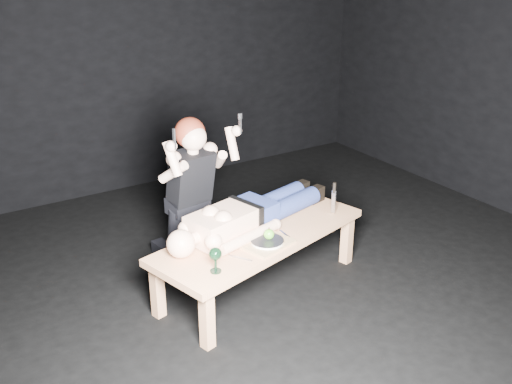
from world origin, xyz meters
TOP-DOWN VIEW (x-y plane):
  - ground at (0.00, 0.00)m, footprint 5.00×5.00m
  - back_wall at (0.00, 2.50)m, footprint 5.00×0.00m
  - table at (-0.21, 0.11)m, footprint 1.76×1.01m
  - lying_man at (-0.20, 0.25)m, footprint 1.62×0.84m
  - kneeling_woman at (-0.51, 0.70)m, footprint 0.76×0.83m
  - serving_tray at (-0.27, -0.07)m, footprint 0.39×0.32m
  - plate at (-0.27, -0.07)m, footprint 0.28×0.28m
  - apple at (-0.25, -0.06)m, footprint 0.07×0.07m
  - goblet at (-0.75, -0.20)m, footprint 0.10×0.10m
  - fork_flat at (-0.53, -0.13)m, footprint 0.10×0.16m
  - knife_flat at (-0.08, -0.03)m, footprint 0.03×0.18m
  - spoon_flat at (-0.16, 0.05)m, footprint 0.12×0.15m
  - carving_knife at (0.44, 0.08)m, footprint 0.04×0.04m

SIDE VIEW (x-z plane):
  - ground at x=0.00m, z-range 0.00..0.00m
  - table at x=-0.21m, z-range 0.00..0.45m
  - fork_flat at x=-0.53m, z-range 0.45..0.46m
  - knife_flat at x=-0.08m, z-range 0.45..0.46m
  - spoon_flat at x=-0.16m, z-range 0.45..0.46m
  - serving_tray at x=-0.27m, z-range 0.45..0.47m
  - plate at x=-0.27m, z-range 0.47..0.49m
  - apple at x=-0.25m, z-range 0.49..0.56m
  - goblet at x=-0.75m, z-range 0.45..0.62m
  - lying_man at x=-0.20m, z-range 0.45..0.70m
  - carving_knife at x=0.44m, z-range 0.45..0.71m
  - kneeling_woman at x=-0.51m, z-range 0.00..1.27m
  - back_wall at x=0.00m, z-range -1.00..4.00m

